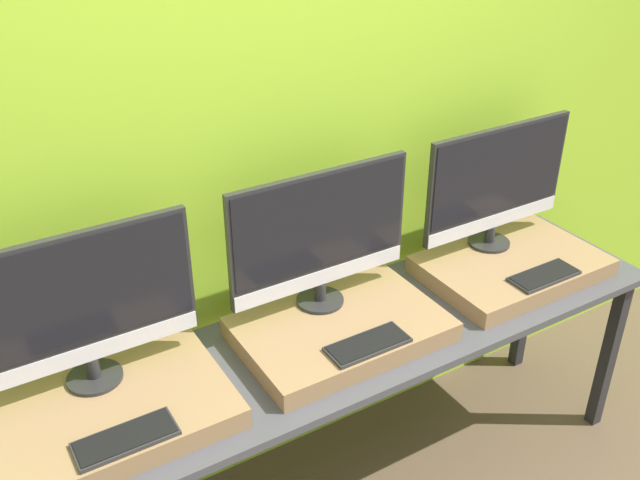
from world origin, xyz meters
TOP-DOWN VIEW (x-y plane):
  - wall_back at (0.00, 0.67)m, footprint 8.00×0.04m
  - workbench at (0.00, 0.30)m, footprint 2.51×0.60m
  - wooden_riser_left at (-0.79, 0.30)m, footprint 0.69×0.46m
  - monitor_left at (-0.79, 0.43)m, footprint 0.67×0.17m
  - keyboard_left at (-0.79, 0.14)m, footprint 0.28×0.11m
  - wooden_riser_center at (0.00, 0.30)m, footprint 0.69×0.46m
  - monitor_center at (0.00, 0.43)m, footprint 0.67×0.17m
  - keyboard_center at (0.00, 0.14)m, footprint 0.28×0.11m
  - wooden_riser_right at (0.79, 0.30)m, footprint 0.69×0.46m
  - monitor_right at (0.79, 0.43)m, footprint 0.67×0.17m
  - keyboard_right at (0.79, 0.14)m, footprint 0.28×0.11m

SIDE VIEW (x-z plane):
  - workbench at x=0.00m, z-range 0.32..1.10m
  - wooden_riser_left at x=-0.79m, z-range 0.78..0.85m
  - wooden_riser_center at x=0.00m, z-range 0.78..0.85m
  - wooden_riser_right at x=0.79m, z-range 0.78..0.85m
  - keyboard_left at x=-0.79m, z-range 0.85..0.86m
  - keyboard_center at x=0.00m, z-range 0.85..0.86m
  - keyboard_right at x=0.79m, z-range 0.85..0.86m
  - monitor_left at x=-0.79m, z-range 0.87..1.37m
  - monitor_center at x=0.00m, z-range 0.87..1.37m
  - monitor_right at x=0.79m, z-range 0.87..1.37m
  - wall_back at x=0.00m, z-range 0.00..2.60m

